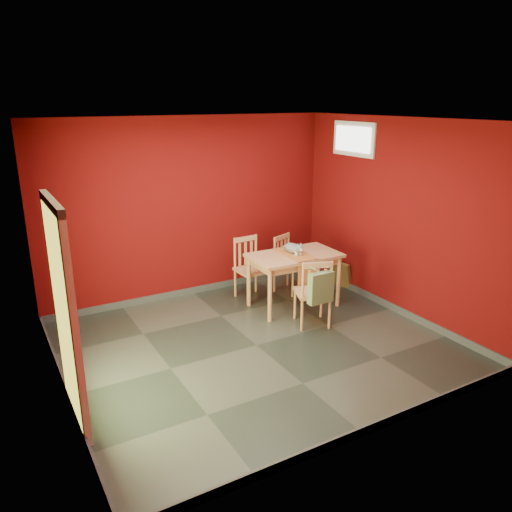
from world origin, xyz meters
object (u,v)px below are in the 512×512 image
dining_table (294,261)px  chair_far_left (250,267)px  chair_far_right (288,263)px  cat (293,246)px  picture_frame (340,274)px  tote_bag (321,288)px  chair_near (314,292)px

dining_table → chair_far_left: chair_far_left is taller
chair_far_right → cat: bearing=-117.6°
chair_far_left → picture_frame: size_ratio=2.13×
tote_bag → cat: (0.20, 0.95, 0.28)m
chair_far_left → chair_far_right: 0.65m
tote_bag → cat: cat is taller
cat → chair_near: bearing=-88.6°
chair_far_left → tote_bag: (0.19, -1.50, 0.14)m
tote_bag → picture_frame: 1.79m
chair_far_right → chair_far_left: bearing=175.4°
tote_bag → picture_frame: (1.29, 1.18, -0.41)m
cat → picture_frame: cat is taller
chair_near → tote_bag: chair_near is taller
dining_table → picture_frame: dining_table is taller
tote_bag → chair_far_right: bearing=72.4°
chair_near → chair_far_left: bearing=100.7°
tote_bag → cat: bearing=78.0°
dining_table → chair_near: chair_near is taller
dining_table → chair_far_left: 0.75m
chair_far_left → chair_near: chair_near is taller
tote_bag → chair_near: bearing=76.9°
chair_far_right → tote_bag: (-0.46, -1.44, 0.16)m
chair_far_right → tote_bag: same height
dining_table → picture_frame: (1.10, 0.29, -0.49)m
chair_far_left → chair_near: size_ratio=0.99×
chair_far_left → chair_near: 1.30m
picture_frame → chair_far_left: bearing=167.9°
chair_far_left → cat: size_ratio=2.45×
cat → chair_far_left: bearing=139.1°
chair_near → tote_bag: (-0.05, -0.21, 0.14)m
chair_far_right → tote_bag: 1.53m
chair_far_left → cat: bearing=-54.0°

